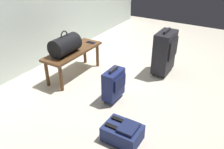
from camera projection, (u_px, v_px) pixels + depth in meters
ground_plane at (131, 81)px, 3.47m from camera, size 6.60×6.60×0.00m
bench at (73, 54)px, 3.47m from camera, size 1.00×0.36×0.42m
duffel_bag_black at (65, 45)px, 3.26m from camera, size 0.44×0.26×0.34m
cell_phone at (91, 42)px, 3.69m from camera, size 0.07×0.14×0.01m
suitcase_upright_charcoal at (165, 52)px, 3.52m from camera, size 0.43×0.25×0.71m
suitcase_small_navy at (114, 84)px, 2.94m from camera, size 0.32×0.18×0.46m
backpack_navy at (123, 133)px, 2.38m from camera, size 0.28×0.38×0.21m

